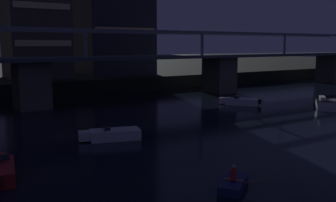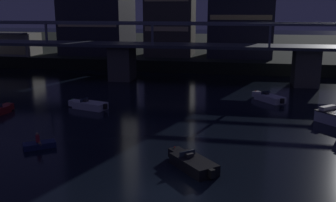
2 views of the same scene
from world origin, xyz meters
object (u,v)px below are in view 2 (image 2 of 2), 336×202
at_px(waterfront_pavilion, 8,44).
at_px(speedboat_mid_left, 269,98).
at_px(speedboat_near_right, 192,163).
at_px(dinghy_with_paddler, 39,145).
at_px(river_bridge, 210,56).
at_px(speedboat_mid_right, 89,105).

relative_size(waterfront_pavilion, speedboat_mid_left, 2.68).
distance_m(speedboat_near_right, dinghy_with_paddler, 13.27).
bearing_deg(waterfront_pavilion, river_bridge, -15.70).
height_order(speedboat_mid_left, dinghy_with_paddler, dinghy_with_paddler).
relative_size(waterfront_pavilion, speedboat_near_right, 2.73).
distance_m(speedboat_near_right, speedboat_mid_left, 23.81).
bearing_deg(dinghy_with_paddler, speedboat_mid_right, 93.69).
bearing_deg(speedboat_mid_right, waterfront_pavilion, 133.82).
distance_m(river_bridge, waterfront_pavilion, 44.02).
bearing_deg(speedboat_mid_right, speedboat_near_right, -47.21).
height_order(river_bridge, speedboat_mid_left, river_bridge).
xyz_separation_m(speedboat_mid_left, dinghy_with_paddler, (-20.17, -20.79, -0.14)).
relative_size(river_bridge, speedboat_near_right, 20.29).
bearing_deg(speedboat_near_right, speedboat_mid_right, 132.79).
distance_m(river_bridge, speedboat_near_right, 34.29).
relative_size(river_bridge, dinghy_with_paddler, 33.48).
bearing_deg(river_bridge, dinghy_with_paddler, -110.35).
height_order(river_bridge, speedboat_near_right, river_bridge).
distance_m(waterfront_pavilion, speedboat_mid_right, 42.97).
height_order(waterfront_pavilion, speedboat_mid_left, waterfront_pavilion).
relative_size(waterfront_pavilion, speedboat_mid_right, 2.40).
distance_m(waterfront_pavilion, speedboat_mid_left, 55.86).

